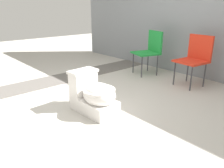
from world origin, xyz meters
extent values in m
plane|color=#B7B2A8|center=(0.00, 0.00, 0.00)|extent=(14.00, 14.00, 0.00)
cube|color=#605B56|center=(-1.28, 0.50, 0.01)|extent=(0.56, 8.00, 0.01)
cube|color=gray|center=(0.50, 2.43, 1.30)|extent=(7.00, 0.20, 2.60)
cube|color=white|center=(0.21, -0.02, 0.09)|extent=(0.62, 0.37, 0.17)
ellipsoid|color=white|center=(0.31, -0.01, 0.26)|extent=(0.46, 0.38, 0.28)
cylinder|color=white|center=(0.31, -0.01, 0.32)|extent=(0.41, 0.41, 0.03)
cube|color=white|center=(0.00, -0.03, 0.32)|extent=(0.20, 0.35, 0.30)
cube|color=white|center=(0.00, -0.03, 0.49)|extent=(0.22, 0.38, 0.04)
cylinder|color=silver|center=(-0.01, 0.05, 0.51)|extent=(0.02, 0.02, 0.01)
cube|color=#1E8C38|center=(-0.46, 1.74, 0.42)|extent=(0.56, 0.56, 0.03)
cube|color=#1E8C38|center=(-0.39, 1.93, 0.64)|extent=(0.43, 0.18, 0.40)
cylinder|color=#38383D|center=(-0.35, 1.52, 0.20)|extent=(0.02, 0.02, 0.40)
cylinder|color=#38383D|center=(-0.67, 1.63, 0.20)|extent=(0.02, 0.02, 0.40)
cylinder|color=#38383D|center=(-0.24, 1.84, 0.20)|extent=(0.02, 0.02, 0.40)
cylinder|color=#38383D|center=(-0.56, 1.95, 0.20)|extent=(0.02, 0.02, 0.40)
cube|color=red|center=(0.48, 1.76, 0.42)|extent=(0.50, 0.50, 0.03)
cube|color=red|center=(0.51, 1.96, 0.64)|extent=(0.44, 0.10, 0.40)
cylinder|color=#38383D|center=(0.63, 1.57, 0.20)|extent=(0.02, 0.02, 0.40)
cylinder|color=#38383D|center=(0.29, 1.62, 0.20)|extent=(0.02, 0.02, 0.40)
cylinder|color=#38383D|center=(0.68, 1.90, 0.20)|extent=(0.02, 0.02, 0.40)
cylinder|color=#38383D|center=(0.34, 1.95, 0.20)|extent=(0.02, 0.02, 0.40)
camera|label=1|loc=(2.24, -1.51, 1.25)|focal=35.00mm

